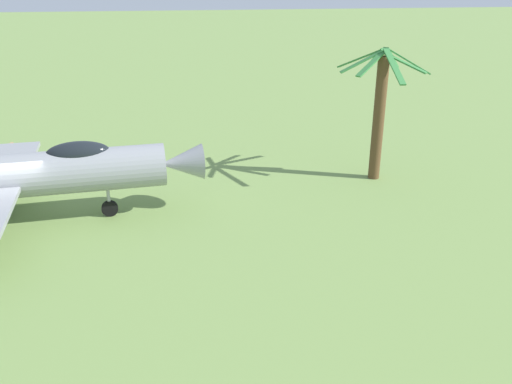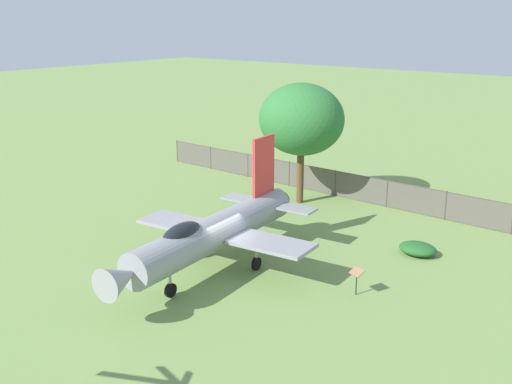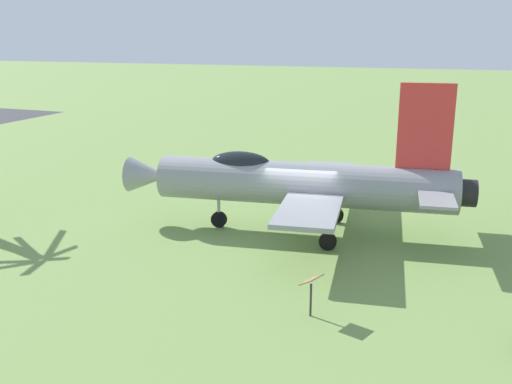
{
  "view_description": "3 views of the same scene",
  "coord_description": "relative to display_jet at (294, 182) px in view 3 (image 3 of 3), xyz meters",
  "views": [
    {
      "loc": [
        18.42,
        6.03,
        8.6
      ],
      "look_at": [
        1.71,
        8.36,
        1.5
      ],
      "focal_mm": 37.84,
      "sensor_mm": 36.0,
      "label": 1
    },
    {
      "loc": [
        -17.23,
        19.1,
        11.23
      ],
      "look_at": [
        1.15,
        -4.4,
        2.5
      ],
      "focal_mm": 42.93,
      "sensor_mm": 36.0,
      "label": 2
    },
    {
      "loc": [
        -19.75,
        -4.67,
        7.17
      ],
      "look_at": [
        -1.36,
        1.36,
        1.81
      ],
      "focal_mm": 41.0,
      "sensor_mm": 36.0,
      "label": 3
    }
  ],
  "objects": [
    {
      "name": "ground_plane",
      "position": [
        0.03,
        -0.34,
        -1.92
      ],
      "size": [
        200.0,
        200.0,
        0.0
      ],
      "primitive_type": "plane",
      "color": "#75934C"
    },
    {
      "name": "display_jet",
      "position": [
        0.0,
        0.0,
        0.0
      ],
      "size": [
        8.93,
        12.62,
        5.51
      ],
      "rotation": [
        0.0,
        0.0,
        1.67
      ],
      "color": "gray",
      "rests_on": "ground_plane"
    },
    {
      "name": "info_plaque",
      "position": [
        -6.18,
        -2.06,
        -1.07
      ],
      "size": [
        0.7,
        0.59,
        1.14
      ],
      "color": "#333333",
      "rests_on": "ground_plane"
    }
  ]
}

